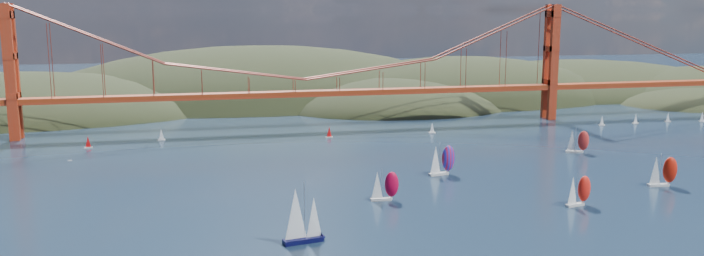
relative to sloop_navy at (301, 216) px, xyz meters
name	(u,v)px	position (x,y,z in m)	size (l,w,h in m)	color
headlands	(353,119)	(71.26, 250.73, -18.78)	(725.00, 225.00, 96.00)	black
bridge	(301,56)	(24.56, 152.44, 25.91)	(552.00, 12.00, 55.00)	#972F10
sloop_navy	(301,216)	(0.00, 0.00, 0.00)	(9.58, 6.01, 14.32)	#090933
racer_0	(384,185)	(28.04, 29.82, -1.99)	(8.01, 3.31, 9.17)	silver
racer_1	(578,190)	(77.75, 12.72, -1.98)	(8.19, 4.46, 9.18)	silver
racer_2	(662,171)	(113.82, 25.76, -1.53)	(8.97, 4.14, 10.14)	white
racer_3	(577,141)	(115.65, 75.80, -1.88)	(8.40, 5.24, 9.40)	silver
racer_rwb	(442,159)	(54.27, 54.49, -1.26)	(9.54, 5.07, 10.71)	silver
distant_boat_2	(88,142)	(-62.62, 126.31, -3.91)	(3.00, 2.00, 4.70)	silver
distant_boat_3	(161,134)	(-35.87, 136.79, -3.91)	(3.00, 2.00, 4.70)	silver
distant_boat_4	(602,121)	(159.57, 127.37, -3.91)	(3.00, 2.00, 4.70)	silver
distant_boat_5	(636,119)	(178.15, 128.75, -3.91)	(3.00, 2.00, 4.70)	silver
distant_boat_6	(668,117)	(196.42, 129.96, -3.91)	(3.00, 2.00, 4.70)	silver
distant_boat_7	(702,117)	(212.53, 126.66, -3.91)	(3.00, 2.00, 4.70)	silver
distant_boat_8	(432,128)	(77.04, 126.65, -3.91)	(3.00, 2.00, 4.70)	silver
distant_boat_9	(329,132)	(31.83, 126.37, -3.91)	(3.00, 2.00, 4.70)	silver
gull	(70,160)	(-46.88, -7.53, 16.92)	(0.90, 0.25, 0.17)	white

